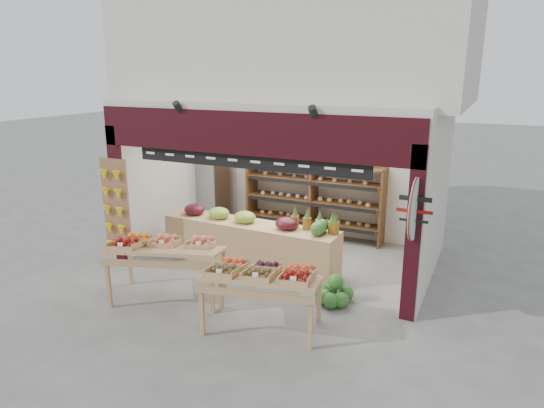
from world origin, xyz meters
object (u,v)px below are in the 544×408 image
(refrigerator, at_px, (214,183))
(back_shelving, at_px, (314,185))
(mid_counter, at_px, (249,243))
(display_table_left, at_px, (161,247))
(cardboard_stack, at_px, (226,234))
(watermelon_pile, at_px, (333,293))
(display_table_right, at_px, (262,275))

(refrigerator, bearing_deg, back_shelving, 18.39)
(mid_counter, relative_size, display_table_left, 1.75)
(display_table_left, bearing_deg, cardboard_stack, 95.64)
(back_shelving, bearing_deg, refrigerator, -176.96)
(cardboard_stack, height_order, mid_counter, mid_counter)
(cardboard_stack, relative_size, watermelon_pile, 1.62)
(display_table_right, bearing_deg, cardboard_stack, 129.03)
(back_shelving, distance_m, watermelon_pile, 3.47)
(back_shelving, distance_m, mid_counter, 2.36)
(display_table_right, distance_m, watermelon_pile, 1.52)
(display_table_left, bearing_deg, display_table_right, -7.11)
(back_shelving, xyz_separation_m, display_table_left, (-1.18, -3.91, -0.33))
(watermelon_pile, bearing_deg, back_shelving, 116.10)
(refrigerator, distance_m, mid_counter, 2.96)
(watermelon_pile, bearing_deg, display_table_right, -120.09)
(refrigerator, xyz_separation_m, watermelon_pile, (3.97, -2.84, -0.84))
(refrigerator, relative_size, display_table_right, 1.12)
(cardboard_stack, height_order, display_table_right, display_table_right)
(back_shelving, height_order, mid_counter, back_shelving)
(back_shelving, bearing_deg, cardboard_stack, -134.48)
(refrigerator, distance_m, cardboard_stack, 1.86)
(cardboard_stack, relative_size, mid_counter, 0.29)
(display_table_left, height_order, display_table_right, display_table_left)
(cardboard_stack, bearing_deg, display_table_right, -50.97)
(cardboard_stack, xyz_separation_m, display_table_right, (2.19, -2.71, 0.56))
(refrigerator, bearing_deg, mid_counter, -29.85)
(refrigerator, height_order, display_table_right, refrigerator)
(mid_counter, xyz_separation_m, watermelon_pile, (1.92, -0.78, -0.31))
(mid_counter, relative_size, watermelon_pile, 5.59)
(back_shelving, height_order, watermelon_pile, back_shelving)
(cardboard_stack, bearing_deg, refrigerator, 129.68)
(refrigerator, bearing_deg, display_table_left, -55.20)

